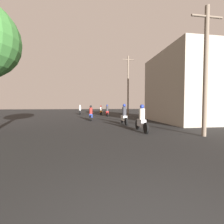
# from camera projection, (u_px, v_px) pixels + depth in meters

# --- Properties ---
(motorcycle_silver) EXTENTS (0.60, 1.99, 1.55)m
(motorcycle_silver) POSITION_uv_depth(u_px,v_px,m) (142.00, 121.00, 8.53)
(motorcycle_silver) COLOR black
(motorcycle_silver) RESTS_ON ground_plane
(motorcycle_white) EXTENTS (0.60, 1.95, 1.61)m
(motorcycle_white) POSITION_uv_depth(u_px,v_px,m) (124.00, 116.00, 11.74)
(motorcycle_white) COLOR black
(motorcycle_white) RESTS_ON ground_plane
(motorcycle_blue) EXTENTS (0.60, 1.96, 1.50)m
(motorcycle_blue) POSITION_uv_depth(u_px,v_px,m) (91.00, 114.00, 14.96)
(motorcycle_blue) COLOR black
(motorcycle_blue) RESTS_ON ground_plane
(motorcycle_red) EXTENTS (0.60, 1.84, 1.60)m
(motorcycle_red) POSITION_uv_depth(u_px,v_px,m) (107.00, 111.00, 20.50)
(motorcycle_red) COLOR black
(motorcycle_red) RESTS_ON ground_plane
(motorcycle_orange) EXTENTS (0.60, 2.10, 1.48)m
(motorcycle_orange) POSITION_uv_depth(u_px,v_px,m) (101.00, 111.00, 23.11)
(motorcycle_orange) COLOR black
(motorcycle_orange) RESTS_ON ground_plane
(motorcycle_black) EXTENTS (0.60, 2.09, 1.58)m
(motorcycle_black) POSITION_uv_depth(u_px,v_px,m) (80.00, 110.00, 25.04)
(motorcycle_black) COLOR black
(motorcycle_black) RESTS_ON ground_plane
(building_right_near) EXTENTS (4.33, 7.02, 6.13)m
(building_right_near) POSITION_uv_depth(u_px,v_px,m) (182.00, 88.00, 13.49)
(building_right_near) COLOR gray
(building_right_near) RESTS_ON ground_plane
(utility_pole_near) EXTENTS (1.60, 0.20, 6.14)m
(utility_pole_near) POSITION_uv_depth(u_px,v_px,m) (206.00, 69.00, 7.09)
(utility_pole_near) COLOR #6B5B4C
(utility_pole_near) RESTS_ON ground_plane
(utility_pole_far) EXTENTS (1.60, 0.20, 8.11)m
(utility_pole_far) POSITION_uv_depth(u_px,v_px,m) (128.00, 85.00, 20.17)
(utility_pole_far) COLOR #6B5B4C
(utility_pole_far) RESTS_ON ground_plane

